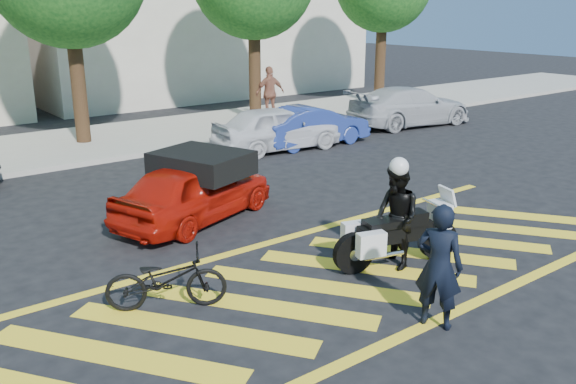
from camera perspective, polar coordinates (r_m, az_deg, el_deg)
ground at (r=10.10m, az=5.18°, el=-7.80°), size 90.00×90.00×0.00m
sidewalk at (r=20.15m, az=-18.51°, el=4.30°), size 60.00×5.00×0.15m
crosswalk at (r=10.07m, az=5.02°, el=-7.84°), size 12.33×4.00×0.01m
officer_bike at (r=8.48m, az=13.94°, el=-6.76°), size 0.66×0.76×1.76m
bicycle at (r=9.04m, az=-11.34°, el=-8.02°), size 1.81×1.35×0.91m
police_motorcycle at (r=10.37m, az=10.03°, el=-3.97°), size 2.28×1.07×1.03m
officer_moto at (r=10.24m, az=10.10°, el=-2.35°), size 0.87×1.00×1.75m
red_convertible at (r=12.48m, az=-8.74°, el=0.12°), size 4.02×2.68×1.27m
parked_mid_right at (r=18.49m, az=-1.02°, el=6.01°), size 4.13×2.03×1.36m
parked_right at (r=19.18m, az=2.28°, el=6.22°), size 3.81×1.48×1.24m
parked_far_right at (r=22.83m, az=11.34°, el=7.88°), size 5.05×2.58×1.40m
pedestrian_right at (r=22.86m, az=-1.70°, el=9.26°), size 1.20×0.67×1.93m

